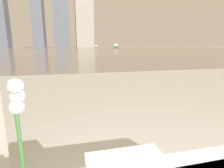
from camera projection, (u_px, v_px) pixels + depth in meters
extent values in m
cylinder|color=#38662D|center=(20.00, 141.00, 0.52)|extent=(0.01, 0.01, 0.34)
sphere|color=silver|center=(15.00, 86.00, 0.47)|extent=(0.04, 0.04, 0.04)
sphere|color=silver|center=(17.00, 96.00, 0.50)|extent=(0.04, 0.04, 0.04)
sphere|color=silver|center=(17.00, 107.00, 0.50)|extent=(0.04, 0.04, 0.04)
cube|color=white|center=(128.00, 167.00, 0.60)|extent=(0.28, 0.18, 0.04)
cube|color=gray|center=(71.00, 49.00, 58.98)|extent=(180.00, 110.00, 0.01)
cube|color=#335647|center=(116.00, 47.00, 76.05)|extent=(3.31, 5.17, 0.86)
cube|color=silver|center=(116.00, 45.00, 75.85)|extent=(1.80, 2.15, 0.98)
cube|color=#4C4C51|center=(96.00, 47.00, 80.12)|extent=(1.64, 3.69, 0.63)
cube|color=silver|center=(96.00, 46.00, 79.98)|extent=(1.04, 1.44, 0.72)
cube|color=#4C515B|center=(37.00, 7.00, 103.13)|extent=(6.20, 13.13, 46.79)
cube|color=#4C515B|center=(60.00, 4.00, 105.68)|extent=(9.36, 6.72, 51.09)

